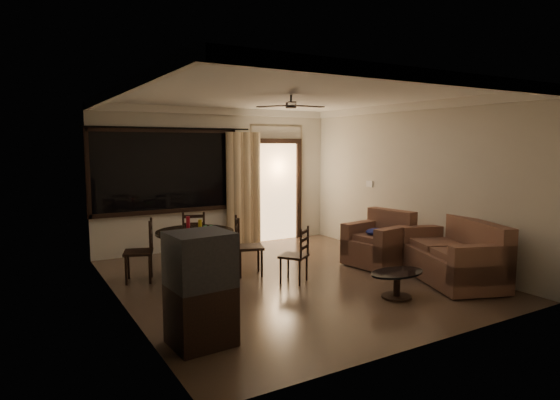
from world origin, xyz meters
TOP-DOWN VIEW (x-y plane):
  - ground at (0.00, 0.00)m, footprint 5.50×5.50m
  - room_shell at (0.59, 1.77)m, footprint 5.50×6.70m
  - dining_table at (-1.24, 0.81)m, footprint 1.20×1.20m
  - dining_chair_west at (-2.04, 1.07)m, footprint 0.53×0.53m
  - dining_chair_east at (-0.45, 0.54)m, footprint 0.53×0.53m
  - dining_chair_south at (-1.51, -0.01)m, footprint 0.53×0.57m
  - dining_chair_north at (-1.00, 1.55)m, footprint 0.53×0.53m
  - tv_cabinet at (-2.05, -1.55)m, footprint 0.66×0.60m
  - sofa at (2.11, -1.36)m, footprint 1.47×1.94m
  - armchair at (1.78, -0.06)m, footprint 1.04×1.04m
  - coffee_table at (0.78, -1.49)m, footprint 0.83×0.50m
  - side_chair at (-0.03, -0.17)m, footprint 0.53×0.53m

SIDE VIEW (x-z plane):
  - ground at x=0.00m, z-range 0.00..0.00m
  - coffee_table at x=0.78m, z-range 0.06..0.42m
  - side_chair at x=-0.03m, z-range -0.17..0.68m
  - dining_chair_west at x=-2.04m, z-range -0.19..0.76m
  - dining_chair_east at x=-0.45m, z-range -0.19..0.76m
  - dining_chair_north at x=-1.00m, z-range -0.19..0.76m
  - dining_chair_south at x=-1.51m, z-range -0.17..0.78m
  - sofa at x=2.11m, z-range -0.09..0.83m
  - armchair at x=1.78m, z-range -0.08..0.84m
  - dining_table at x=-1.24m, z-range 0.11..1.07m
  - tv_cabinet at x=-2.05m, z-range 0.00..1.19m
  - room_shell at x=0.59m, z-range -0.92..4.58m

